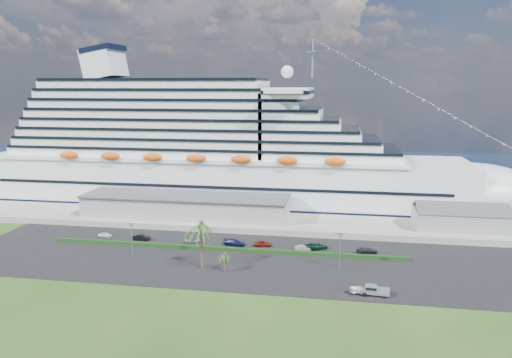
% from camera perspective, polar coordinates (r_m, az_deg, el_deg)
% --- Properties ---
extents(ground, '(420.00, 420.00, 0.00)m').
position_cam_1_polar(ground, '(107.06, -1.50, -11.22)').
color(ground, '#214517').
rests_on(ground, ground).
extents(asphalt_lot, '(140.00, 38.00, 0.12)m').
position_cam_1_polar(asphalt_lot, '(117.13, -0.45, -9.21)').
color(asphalt_lot, black).
rests_on(asphalt_lot, ground).
extents(wharf, '(240.00, 20.00, 1.80)m').
position_cam_1_polar(wharf, '(144.15, 1.57, -5.00)').
color(wharf, gray).
rests_on(wharf, ground).
extents(water, '(420.00, 160.00, 0.02)m').
position_cam_1_polar(water, '(231.68, 4.70, 0.79)').
color(water, black).
rests_on(water, ground).
extents(cruise_ship, '(191.00, 38.00, 54.00)m').
position_cam_1_polar(cruise_ship, '(168.09, -4.54, 2.75)').
color(cruise_ship, silver).
rests_on(cruise_ship, ground).
extents(terminal_building, '(61.00, 15.00, 6.30)m').
position_cam_1_polar(terminal_building, '(148.54, -8.03, -2.99)').
color(terminal_building, gray).
rests_on(terminal_building, wharf).
extents(port_shed, '(24.00, 12.31, 7.37)m').
position_cam_1_polar(port_shed, '(145.65, 22.34, -4.23)').
color(port_shed, gray).
rests_on(port_shed, wharf).
extents(hedge, '(88.00, 1.10, 0.90)m').
position_cam_1_polar(hedge, '(123.13, -3.74, -7.97)').
color(hedge, black).
rests_on(hedge, asphalt_lot).
extents(lamp_post_left, '(1.60, 0.35, 8.27)m').
position_cam_1_polar(lamp_post_left, '(120.61, -14.01, -6.30)').
color(lamp_post_left, gray).
rests_on(lamp_post_left, asphalt_lot).
extents(lamp_post_right, '(1.60, 0.35, 8.27)m').
position_cam_1_polar(lamp_post_right, '(110.96, 9.58, -7.63)').
color(lamp_post_right, gray).
rests_on(lamp_post_right, asphalt_lot).
extents(palm_tall, '(8.82, 8.82, 11.13)m').
position_cam_1_polar(palm_tall, '(109.95, -6.26, -5.61)').
color(palm_tall, '#47301E').
rests_on(palm_tall, ground).
extents(palm_short, '(3.53, 3.53, 4.56)m').
position_cam_1_polar(palm_short, '(108.94, -3.60, -8.78)').
color(palm_short, '#47301E').
rests_on(palm_short, ground).
extents(parked_car_0, '(3.65, 1.55, 1.23)m').
position_cam_1_polar(parked_car_0, '(139.09, -16.85, -6.13)').
color(parked_car_0, white).
rests_on(parked_car_0, asphalt_lot).
extents(parked_car_1, '(4.65, 1.66, 1.53)m').
position_cam_1_polar(parked_car_1, '(133.99, -12.97, -6.52)').
color(parked_car_1, black).
rests_on(parked_car_1, asphalt_lot).
extents(parked_car_2, '(4.78, 3.03, 1.23)m').
position_cam_1_polar(parked_car_2, '(129.64, -7.17, -6.98)').
color(parked_car_2, gray).
rests_on(parked_car_2, asphalt_lot).
extents(parked_car_3, '(5.79, 3.35, 1.58)m').
position_cam_1_polar(parked_car_3, '(126.50, -2.48, -7.27)').
color(parked_car_3, '#11153D').
rests_on(parked_car_3, asphalt_lot).
extents(parked_car_4, '(4.54, 2.43, 1.47)m').
position_cam_1_polar(parked_car_4, '(125.89, 0.77, -7.38)').
color(parked_car_4, maroon).
rests_on(parked_car_4, asphalt_lot).
extents(parked_car_5, '(3.99, 1.79, 1.27)m').
position_cam_1_polar(parked_car_5, '(123.34, 5.37, -7.87)').
color(parked_car_5, '#A1A3A8').
rests_on(parked_car_5, asphalt_lot).
extents(parked_car_6, '(6.17, 4.48, 1.56)m').
position_cam_1_polar(parked_car_6, '(124.64, 6.96, -7.63)').
color(parked_car_6, black).
rests_on(parked_car_6, asphalt_lot).
extents(parked_car_7, '(5.31, 3.21, 1.44)m').
position_cam_1_polar(parked_car_7, '(123.76, 12.56, -7.98)').
color(parked_car_7, black).
rests_on(parked_car_7, asphalt_lot).
extents(pickup_truck, '(5.67, 2.37, 1.96)m').
position_cam_1_polar(pickup_truck, '(100.75, 13.37, -12.25)').
color(pickup_truck, black).
rests_on(pickup_truck, asphalt_lot).
extents(boat_trailer, '(5.32, 3.47, 1.53)m').
position_cam_1_polar(boat_trailer, '(100.63, 11.96, -12.25)').
color(boat_trailer, gray).
rests_on(boat_trailer, asphalt_lot).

